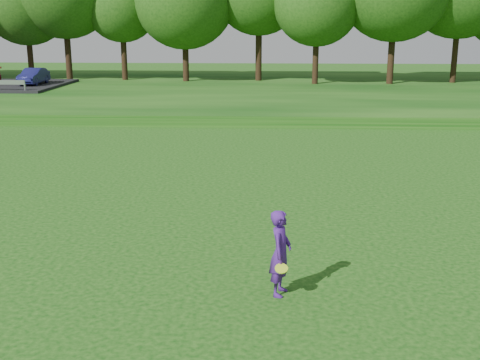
{
  "coord_description": "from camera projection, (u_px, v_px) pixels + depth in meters",
  "views": [
    {
      "loc": [
        3.72,
        -11.65,
        5.27
      ],
      "look_at": [
        2.97,
        3.46,
        1.3
      ],
      "focal_mm": 45.0,
      "sensor_mm": 36.0,
      "label": 1
    }
  ],
  "objects": [
    {
      "name": "woman",
      "position": [
        281.0,
        253.0,
        11.84
      ],
      "size": [
        0.56,
        0.83,
        1.75
      ],
      "color": "#481C7F",
      "rests_on": "ground"
    },
    {
      "name": "ground",
      "position": [
        93.0,
        279.0,
        12.77
      ],
      "size": [
        140.0,
        140.0,
        0.0
      ],
      "primitive_type": "plane",
      "color": "#0B3C0B",
      "rests_on": "ground"
    },
    {
      "name": "berm",
      "position": [
        221.0,
        90.0,
        45.54
      ],
      "size": [
        130.0,
        30.0,
        0.6
      ],
      "primitive_type": "cube",
      "color": "#0B3C0B",
      "rests_on": "ground"
    },
    {
      "name": "walking_path",
      "position": [
        200.0,
        124.0,
        32.09
      ],
      "size": [
        130.0,
        1.6,
        0.04
      ],
      "primitive_type": "cube",
      "color": "gray",
      "rests_on": "ground"
    }
  ]
}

